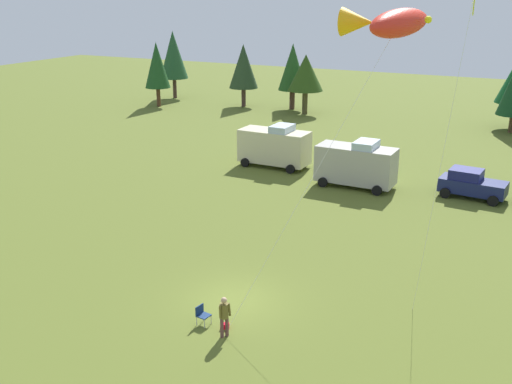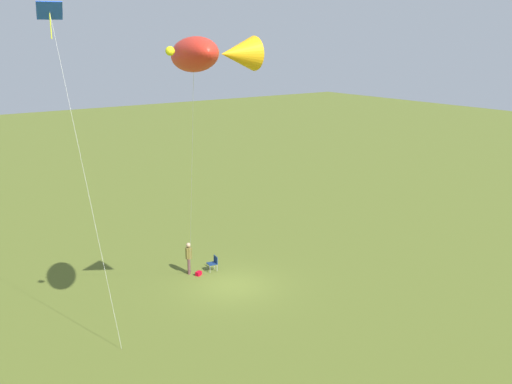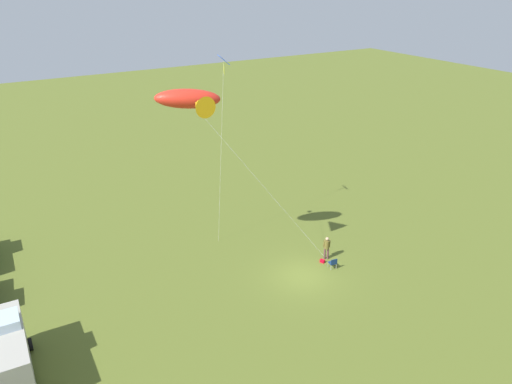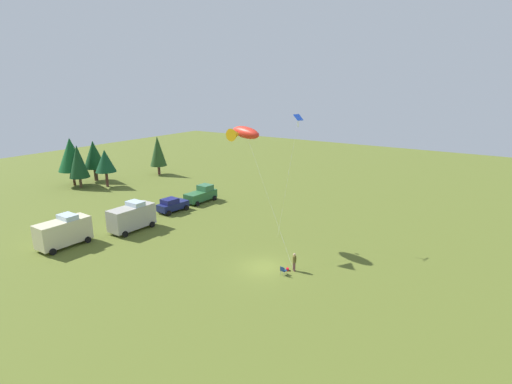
# 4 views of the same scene
# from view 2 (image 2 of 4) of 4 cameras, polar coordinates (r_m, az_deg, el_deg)

# --- Properties ---
(ground_plane) EXTENTS (160.00, 160.00, 0.00)m
(ground_plane) POSITION_cam_2_polar(r_m,az_deg,el_deg) (30.99, -2.23, -8.90)
(ground_plane) COLOR #556223
(person_kite_flyer) EXTENTS (0.48, 0.50, 1.74)m
(person_kite_flyer) POSITION_cam_2_polar(r_m,az_deg,el_deg) (32.30, -6.44, -6.04)
(person_kite_flyer) COLOR brown
(person_kite_flyer) RESTS_ON ground
(folding_chair) EXTENTS (0.55, 0.55, 0.82)m
(folding_chair) POSITION_cam_2_polar(r_m,az_deg,el_deg) (32.75, -4.07, -6.68)
(folding_chair) COLOR navy
(folding_chair) RESTS_ON ground
(backpack_on_grass) EXTENTS (0.38, 0.32, 0.22)m
(backpack_on_grass) POSITION_cam_2_polar(r_m,az_deg,el_deg) (32.32, -5.49, -7.73)
(backpack_on_grass) COLOR red
(backpack_on_grass) RESTS_ON ground
(kite_large_fish) EXTENTS (5.46, 10.41, 12.48)m
(kite_large_fish) POSITION_cam_2_polar(r_m,az_deg,el_deg) (21.30, -4.86, 12.93)
(kite_large_fish) COLOR red
(kite_large_fish) RESTS_ON ground
(kite_diamond_blue) EXTENTS (1.86, 2.00, 13.56)m
(kite_diamond_blue) POSITION_cam_2_polar(r_m,az_deg,el_deg) (23.58, -18.83, 14.84)
(kite_diamond_blue) COLOR blue
(kite_diamond_blue) RESTS_ON ground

